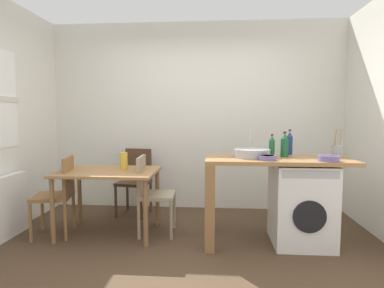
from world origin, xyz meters
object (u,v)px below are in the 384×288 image
object	(u,v)px
bottle_tall_green	(272,147)
vase	(124,161)
chair_person_seat	(59,191)
chair_opposite	(151,190)
utensil_crock	(337,151)
bottle_squat_brown	(285,145)
mixing_bowl	(267,157)
chair_spare_by_wall	(136,177)
colander	(329,158)
dining_table	(109,179)
bottle_clear_small	(290,143)
washing_machine	(301,204)

from	to	relation	value
bottle_tall_green	vase	distance (m)	1.69
chair_person_seat	chair_opposite	bearing A→B (deg)	-94.02
utensil_crock	bottle_squat_brown	bearing A→B (deg)	178.33
chair_opposite	vase	xyz separation A→B (m)	(-0.33, 0.05, 0.33)
bottle_squat_brown	mixing_bowl	bearing A→B (deg)	-130.15
chair_opposite	chair_spare_by_wall	size ratio (longest dim) A/B	1.00
bottle_squat_brown	colander	bearing A→B (deg)	-38.35
chair_opposite	colander	world-z (taller)	colander
utensil_crock	dining_table	bearing A→B (deg)	178.64
chair_spare_by_wall	bottle_tall_green	bearing A→B (deg)	163.47
bottle_tall_green	bottle_clear_small	size ratio (longest dim) A/B	0.85
washing_machine	vase	bearing A→B (deg)	173.90
dining_table	colander	distance (m)	2.36
chair_opposite	colander	bearing A→B (deg)	75.96
chair_opposite	chair_person_seat	bearing A→B (deg)	-85.12
colander	mixing_bowl	bearing A→B (deg)	178.04
chair_spare_by_wall	bottle_squat_brown	xyz separation A→B (m)	(1.84, -0.82, 0.54)
chair_spare_by_wall	vase	bearing A→B (deg)	102.10
bottle_tall_green	utensil_crock	world-z (taller)	utensil_crock
washing_machine	bottle_clear_small	world-z (taller)	bottle_clear_small
dining_table	bottle_clear_small	xyz separation A→B (m)	(2.06, 0.17, 0.41)
chair_person_seat	bottle_tall_green	world-z (taller)	bottle_tall_green
bottle_tall_green	utensil_crock	bearing A→B (deg)	-1.95
washing_machine	mixing_bowl	distance (m)	0.68
bottle_squat_brown	utensil_crock	distance (m)	0.54
vase	chair_spare_by_wall	bearing A→B (deg)	93.28
bottle_clear_small	mixing_bowl	world-z (taller)	bottle_clear_small
mixing_bowl	dining_table	bearing A→B (deg)	169.87
chair_spare_by_wall	colander	size ratio (longest dim) A/B	4.50
dining_table	bottle_tall_green	xyz separation A→B (m)	(1.82, -0.04, 0.39)
chair_opposite	washing_machine	distance (m)	1.66
chair_opposite	bottle_clear_small	xyz separation A→B (m)	(1.58, 0.12, 0.54)
chair_spare_by_wall	bottle_clear_small	size ratio (longest dim) A/B	3.13
chair_person_seat	chair_spare_by_wall	size ratio (longest dim) A/B	1.00
dining_table	mixing_bowl	size ratio (longest dim) A/B	6.24
dining_table	chair_spare_by_wall	xyz separation A→B (m)	(0.11, 0.77, -0.14)
chair_person_seat	mixing_bowl	world-z (taller)	mixing_bowl
dining_table	utensil_crock	distance (m)	2.52
dining_table	mixing_bowl	world-z (taller)	mixing_bowl
chair_person_seat	chair_opposite	xyz separation A→B (m)	(1.02, 0.13, 0.00)
bottle_tall_green	mixing_bowl	distance (m)	0.30
dining_table	chair_person_seat	world-z (taller)	chair_person_seat
bottle_squat_brown	bottle_tall_green	bearing A→B (deg)	176.93
chair_spare_by_wall	utensil_crock	size ratio (longest dim) A/B	3.00
dining_table	bottle_squat_brown	bearing A→B (deg)	-1.27
bottle_clear_small	vase	world-z (taller)	bottle_clear_small
utensil_crock	vase	xyz separation A→B (m)	(-2.34, 0.16, -0.15)
washing_machine	colander	world-z (taller)	colander
washing_machine	bottle_tall_green	size ratio (longest dim) A/B	3.51
washing_machine	vase	distance (m)	2.03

